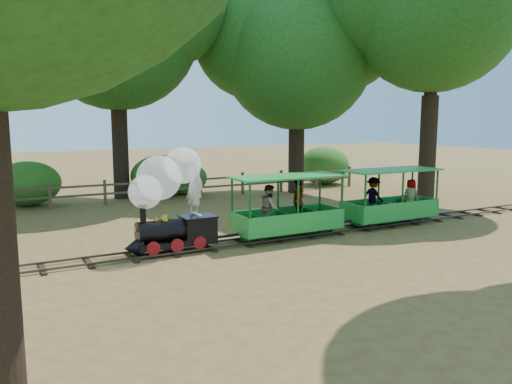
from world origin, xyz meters
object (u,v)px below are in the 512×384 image
carriage_front (286,211)px  carriage_rear (388,201)px  fence (178,186)px  locomotive (169,192)px

carriage_front → carriage_rear: size_ratio=1.00×
carriage_front → fence: carriage_front is taller
locomotive → carriage_front: size_ratio=0.83×
carriage_front → carriage_rear: (3.81, 0.02, -0.02)m
fence → carriage_front: bearing=-87.5°
locomotive → fence: locomotive is taller
carriage_front → fence: (-0.35, 8.01, -0.20)m
carriage_front → carriage_rear: same height
locomotive → carriage_front: (3.37, -0.08, -0.75)m
carriage_rear → fence: (-4.16, 7.99, -0.18)m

